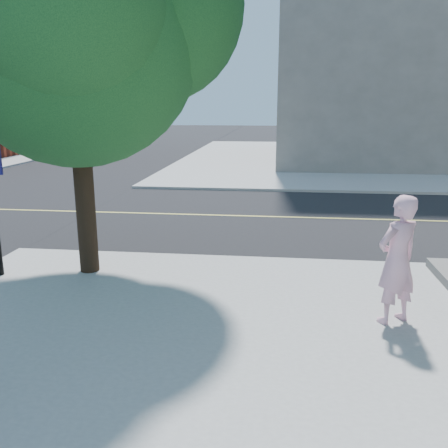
# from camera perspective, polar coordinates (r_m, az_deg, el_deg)

# --- Properties ---
(ground) EXTENTS (140.00, 140.00, 0.00)m
(ground) POSITION_cam_1_polar(r_m,az_deg,el_deg) (12.14, -19.11, -3.44)
(ground) COLOR black
(ground) RESTS_ON ground
(road_ew) EXTENTS (140.00, 9.00, 0.01)m
(road_ew) POSITION_cam_1_polar(r_m,az_deg,el_deg) (16.16, -12.31, 1.32)
(road_ew) COLOR black
(road_ew) RESTS_ON ground
(sidewalk_ne) EXTENTS (29.00, 25.00, 0.12)m
(sidewalk_ne) POSITION_cam_1_polar(r_m,az_deg,el_deg) (33.13, 21.30, 7.25)
(sidewalk_ne) COLOR #9B9B9B
(sidewalk_ne) RESTS_ON ground
(filler_ne) EXTENTS (18.00, 16.00, 14.00)m
(filler_ne) POSITION_cam_1_polar(r_m,az_deg,el_deg) (33.75, 23.09, 19.26)
(filler_ne) COLOR slate
(filler_ne) RESTS_ON sidewalk_ne
(man_on_phone) EXTENTS (0.90, 0.83, 2.07)m
(man_on_phone) POSITION_cam_1_polar(r_m,az_deg,el_deg) (7.91, 19.99, -4.06)
(man_on_phone) COLOR #DEA3BD
(man_on_phone) RESTS_ON sidewalk_se
(street_tree) EXTENTS (5.98, 5.43, 7.93)m
(street_tree) POSITION_cam_1_polar(r_m,az_deg,el_deg) (9.99, -17.01, 23.57)
(street_tree) COLOR black
(street_tree) RESTS_ON sidewalk_se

